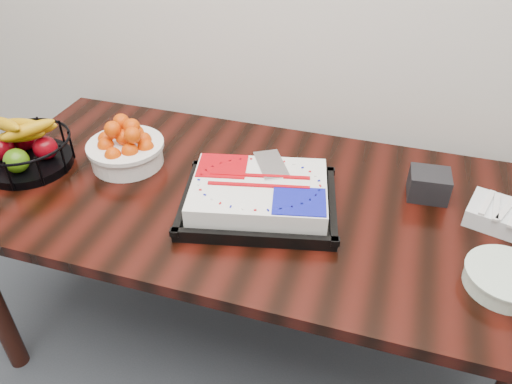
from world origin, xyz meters
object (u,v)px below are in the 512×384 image
(table, at_px, (244,213))
(cake_tray, at_px, (259,196))
(fruit_basket, at_px, (25,149))
(napkin_box, at_px, (429,185))
(tangerine_bowl, at_px, (125,146))
(plate_stack, at_px, (505,279))

(table, height_order, cake_tray, cake_tray)
(fruit_basket, bearing_deg, table, 5.72)
(table, height_order, napkin_box, napkin_box)
(fruit_basket, xyz_separation_m, napkin_box, (1.33, 0.23, -0.03))
(cake_tray, bearing_deg, napkin_box, 23.62)
(cake_tray, relative_size, tangerine_bowl, 2.04)
(cake_tray, relative_size, napkin_box, 4.37)
(table, relative_size, plate_stack, 8.64)
(table, xyz_separation_m, plate_stack, (0.77, -0.19, 0.11))
(table, bearing_deg, tangerine_bowl, 174.44)
(tangerine_bowl, xyz_separation_m, plate_stack, (1.21, -0.23, -0.05))
(plate_stack, bearing_deg, cake_tray, 169.60)
(plate_stack, height_order, napkin_box, napkin_box)
(tangerine_bowl, distance_m, napkin_box, 1.02)
(table, xyz_separation_m, napkin_box, (0.57, 0.16, 0.13))
(fruit_basket, bearing_deg, plate_stack, -4.14)
(cake_tray, height_order, napkin_box, cake_tray)
(cake_tray, xyz_separation_m, tangerine_bowl, (-0.51, 0.10, 0.03))
(napkin_box, bearing_deg, table, -164.43)
(cake_tray, xyz_separation_m, fruit_basket, (-0.83, -0.02, 0.02))
(fruit_basket, distance_m, napkin_box, 1.35)
(table, distance_m, tangerine_bowl, 0.47)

